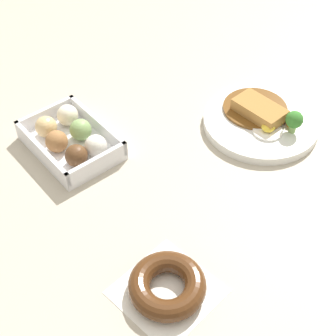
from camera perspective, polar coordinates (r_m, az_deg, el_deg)
ground_plane at (r=1.02m, az=1.33°, el=2.62°), size 1.60×1.60×0.00m
curry_plate at (r=1.07m, az=10.35°, el=5.30°), size 0.24×0.24×0.07m
donut_box at (r=1.01m, az=-10.75°, el=3.15°), size 0.19×0.13×0.05m
chocolate_ring_donut at (r=0.79m, az=-0.09°, el=-12.96°), size 0.15×0.15×0.04m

